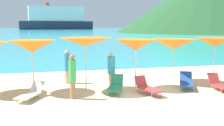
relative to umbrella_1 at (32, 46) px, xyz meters
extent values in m
cube|color=beige|center=(4.77, 7.60, -2.16)|extent=(50.00, 100.00, 0.30)
cube|color=#2DADBC|center=(4.77, 225.25, -2.00)|extent=(650.00, 440.00, 0.02)
cone|color=#235128|center=(76.23, 101.09, 12.37)|extent=(87.85, 87.85, 28.75)
cylinder|color=silver|center=(0.00, 0.00, -0.94)|extent=(0.05, 0.05, 2.14)
cone|color=orange|center=(0.00, 0.00, 0.00)|extent=(2.10, 2.10, 0.53)
sphere|color=silver|center=(0.00, 0.00, 0.16)|extent=(0.07, 0.07, 0.07)
cylinder|color=silver|center=(2.26, -0.36, -0.87)|extent=(0.06, 0.06, 2.28)
cone|color=orange|center=(2.26, -0.36, 0.18)|extent=(2.54, 2.54, 0.39)
sphere|color=silver|center=(2.26, -0.36, 0.30)|extent=(0.07, 0.07, 0.07)
cylinder|color=silver|center=(4.58, -0.37, -0.93)|extent=(0.06, 0.06, 2.15)
cone|color=orange|center=(4.58, -0.37, 0.01)|extent=(1.89, 1.89, 0.51)
sphere|color=silver|center=(4.58, -0.37, 0.17)|extent=(0.07, 0.07, 0.07)
cylinder|color=silver|center=(6.89, 0.43, -0.96)|extent=(0.06, 0.06, 2.10)
cone|color=orange|center=(6.89, 0.43, -0.04)|extent=(2.34, 2.34, 0.53)
sphere|color=silver|center=(6.89, 0.43, 0.12)|extent=(0.07, 0.07, 0.07)
cylinder|color=silver|center=(9.18, 0.30, -0.93)|extent=(0.04, 0.04, 2.15)
cone|color=orange|center=(9.18, 0.30, 0.03)|extent=(2.19, 2.19, 0.47)
sphere|color=silver|center=(9.18, 0.30, 0.18)|extent=(0.07, 0.07, 0.07)
cube|color=white|center=(-0.19, -1.44, -1.82)|extent=(1.01, 1.30, 0.05)
cube|color=white|center=(0.16, -0.74, -1.63)|extent=(0.65, 0.61, 0.42)
cylinder|color=gray|center=(-0.57, -1.67, -1.92)|extent=(0.04, 0.04, 0.17)
cylinder|color=gray|center=(-0.16, -1.87, -1.92)|extent=(0.04, 0.04, 0.17)
cylinder|color=gray|center=(-0.19, -0.93, -1.92)|extent=(0.04, 0.04, 0.17)
cylinder|color=gray|center=(0.22, -1.14, -1.92)|extent=(0.04, 0.04, 0.17)
cube|color=#1E478C|center=(6.76, -1.22, -1.75)|extent=(1.09, 1.40, 0.05)
cube|color=#1E478C|center=(7.13, -0.47, -1.55)|extent=(0.70, 0.66, 0.43)
cylinder|color=gray|center=(6.35, -1.48, -1.89)|extent=(0.04, 0.04, 0.23)
cylinder|color=gray|center=(6.80, -1.70, -1.89)|extent=(0.04, 0.04, 0.23)
cylinder|color=gray|center=(6.75, -0.68, -1.89)|extent=(0.04, 0.04, 0.23)
cylinder|color=gray|center=(7.19, -0.90, -1.89)|extent=(0.04, 0.04, 0.23)
cube|color=#A53333|center=(8.07, -1.96, -1.79)|extent=(0.63, 1.16, 0.05)
cube|color=#A53333|center=(8.13, -1.25, -1.56)|extent=(0.53, 0.39, 0.49)
cylinder|color=gray|center=(7.81, -2.28, -1.91)|extent=(0.04, 0.04, 0.19)
cylinder|color=gray|center=(7.88, -1.50, -1.91)|extent=(0.04, 0.04, 0.19)
cylinder|color=gray|center=(8.33, -1.55, -1.91)|extent=(0.04, 0.04, 0.19)
cube|color=#A53333|center=(4.75, -1.85, -1.75)|extent=(0.85, 1.32, 0.05)
cube|color=#A53333|center=(4.56, -1.15, -1.53)|extent=(0.58, 0.40, 0.46)
cylinder|color=gray|center=(4.62, -2.28, -1.89)|extent=(0.04, 0.04, 0.24)
cylinder|color=gray|center=(5.08, -2.16, -1.89)|extent=(0.04, 0.04, 0.24)
cylinder|color=gray|center=(4.40, -1.46, -1.89)|extent=(0.04, 0.04, 0.24)
cylinder|color=gray|center=(4.86, -1.34, -1.89)|extent=(0.04, 0.04, 0.24)
cube|color=#268C66|center=(3.36, -1.22, -1.76)|extent=(1.01, 1.42, 0.05)
cube|color=#268C66|center=(3.66, -0.50, -1.53)|extent=(0.61, 0.48, 0.47)
cylinder|color=gray|center=(2.98, -1.51, -1.89)|extent=(0.04, 0.04, 0.23)
cylinder|color=gray|center=(3.43, -1.69, -1.89)|extent=(0.04, 0.04, 0.23)
cylinder|color=gray|center=(3.33, -0.67, -1.89)|extent=(0.04, 0.04, 0.23)
cylinder|color=gray|center=(3.77, -0.85, -1.89)|extent=(0.04, 0.04, 0.23)
cylinder|color=#DBAA84|center=(3.55, 0.16, -1.69)|extent=(0.27, 0.27, 0.63)
cylinder|color=#3399D8|center=(3.55, 0.16, -0.97)|extent=(0.36, 0.36, 0.82)
sphere|color=#DBAA84|center=(3.55, 0.16, -0.47)|extent=(0.20, 0.20, 0.20)
cylinder|color=#DBAA84|center=(1.58, 1.48, -1.68)|extent=(0.25, 0.25, 0.65)
cylinder|color=#3399D8|center=(1.58, 1.48, -0.93)|extent=(0.33, 0.33, 0.85)
sphere|color=#DBAA84|center=(1.58, 1.48, -0.41)|extent=(0.21, 0.21, 0.21)
cylinder|color=#A3704C|center=(1.54, -1.59, -1.67)|extent=(0.21, 0.21, 0.68)
cylinder|color=#3FB259|center=(1.54, -1.59, -0.89)|extent=(0.28, 0.28, 0.88)
sphere|color=#A3704C|center=(1.54, -1.59, -0.34)|extent=(0.22, 0.22, 0.22)
cube|color=#262D47|center=(12.02, 234.43, 1.63)|extent=(64.36, 17.93, 7.23)
cube|color=white|center=(12.02, 234.43, 11.62)|extent=(48.36, 14.07, 12.75)
cylinder|color=red|center=(4.14, 233.30, 19.49)|extent=(3.13, 3.13, 3.00)
camera|label=1|loc=(0.49, -12.21, 0.87)|focal=43.62mm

